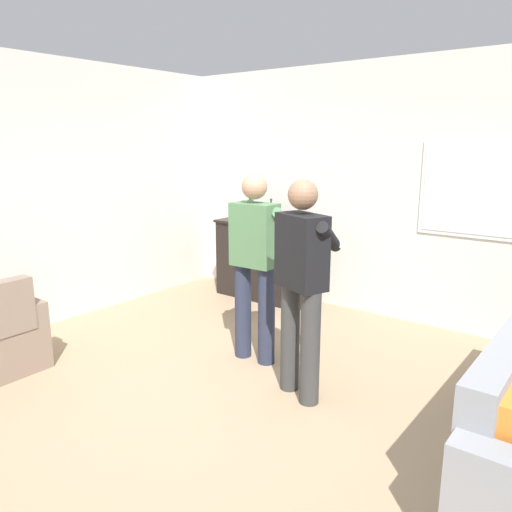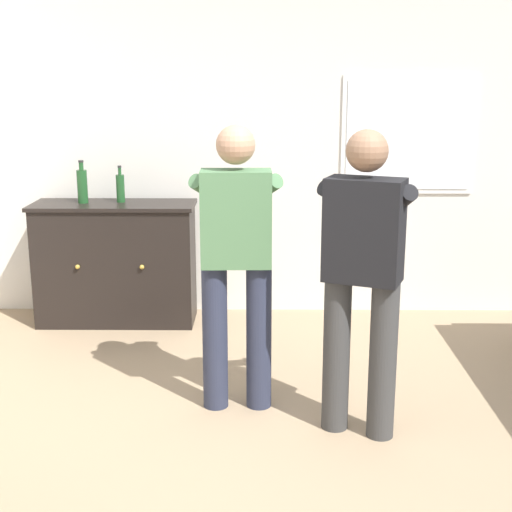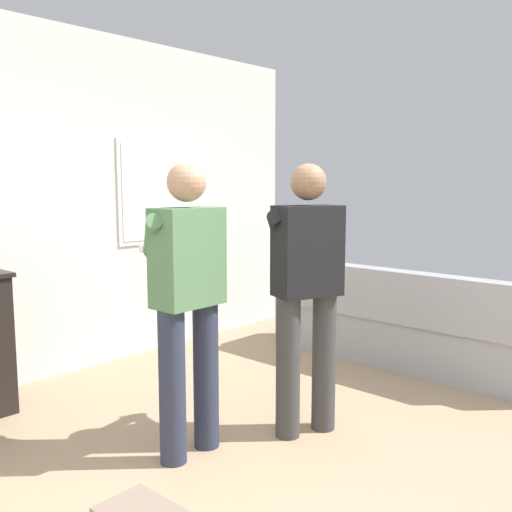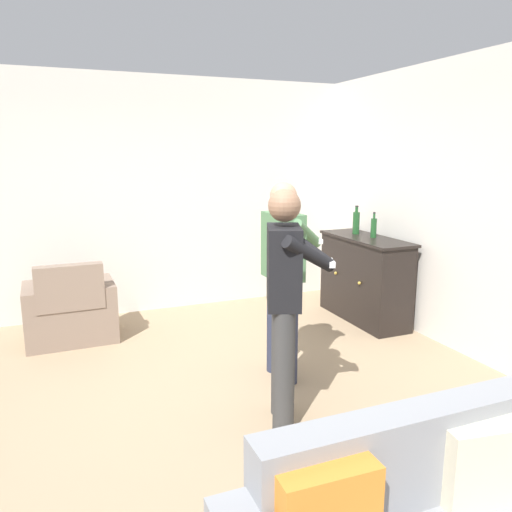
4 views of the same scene
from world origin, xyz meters
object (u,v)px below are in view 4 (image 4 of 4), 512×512
at_px(person_standing_left, 284,272).
at_px(bottle_liquor_amber, 374,227).
at_px(sideboard_cabinet, 364,278).
at_px(bottle_wine_green, 356,222).
at_px(armchair, 71,314).
at_px(person_standing_right, 285,297).

bearing_deg(person_standing_left, bottle_liquor_amber, 121.62).
height_order(sideboard_cabinet, bottle_wine_green, bottle_wine_green).
bearing_deg(bottle_wine_green, armchair, -95.86).
relative_size(person_standing_left, person_standing_right, 1.00).
relative_size(armchair, sideboard_cabinet, 0.70).
bearing_deg(armchair, sideboard_cabinet, 79.92).
height_order(sideboard_cabinet, person_standing_left, person_standing_left).
bearing_deg(sideboard_cabinet, armchair, -100.08).
height_order(sideboard_cabinet, bottle_liquor_amber, bottle_liquor_amber).
bearing_deg(armchair, bottle_liquor_amber, 79.20).
distance_m(bottle_wine_green, bottle_liquor_amber, 0.29).
relative_size(bottle_liquor_amber, person_standing_right, 0.17).
xyz_separation_m(sideboard_cabinet, person_standing_right, (1.71, -1.84, 0.45)).
bearing_deg(person_standing_right, bottle_wine_green, 136.44).
distance_m(bottle_wine_green, person_standing_right, 2.69).
height_order(armchair, sideboard_cabinet, sideboard_cabinet).
bearing_deg(person_standing_right, person_standing_left, 155.24).
height_order(person_standing_left, person_standing_right, same).
bearing_deg(sideboard_cabinet, bottle_wine_green, 176.41).
xyz_separation_m(bottle_liquor_amber, person_standing_right, (1.66, -1.89, -0.15)).
xyz_separation_m(bottle_liquor_amber, person_standing_left, (0.97, -1.58, -0.15)).
xyz_separation_m(sideboard_cabinet, bottle_liquor_amber, (0.05, 0.06, 0.60)).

